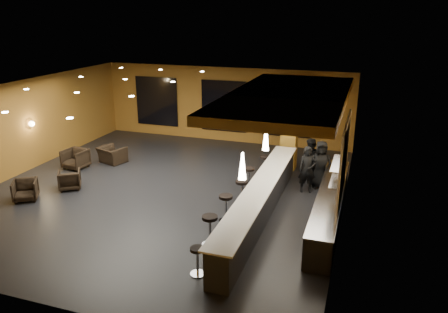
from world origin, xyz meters
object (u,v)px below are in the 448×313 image
(pendant_0, at_px, (242,166))
(bar_stool_2, at_px, (226,205))
(armchair_c, at_px, (75,159))
(bar_stool_4, at_px, (249,176))
(bar_stool_0, at_px, (197,257))
(bar_stool_5, at_px, (265,163))
(staff_b, at_px, (311,161))
(column, at_px, (290,126))
(bar_stool_1, at_px, (210,227))
(staff_a, at_px, (307,170))
(armchair_b, at_px, (70,179))
(prep_counter, at_px, (329,207))
(bar_counter, at_px, (260,202))
(armchair_a, at_px, (25,190))
(bar_stool_3, at_px, (242,189))
(staff_c, at_px, (320,165))
(pendant_1, at_px, (266,139))
(armchair_d, at_px, (112,155))
(pendant_2, at_px, (282,120))

(pendant_0, height_order, bar_stool_2, pendant_0)
(armchair_c, bearing_deg, bar_stool_4, 6.82)
(bar_stool_0, relative_size, bar_stool_5, 0.90)
(armchair_c, height_order, bar_stool_0, armchair_c)
(staff_b, height_order, armchair_c, staff_b)
(column, distance_m, bar_stool_1, 6.80)
(staff_a, xyz_separation_m, bar_stool_5, (-1.71, 0.99, -0.30))
(armchair_b, relative_size, bar_stool_5, 0.94)
(prep_counter, distance_m, staff_a, 2.20)
(bar_counter, distance_m, prep_counter, 2.06)
(column, xyz_separation_m, armchair_a, (-7.67, -5.80, -1.40))
(staff_a, height_order, bar_stool_1, staff_a)
(prep_counter, relative_size, bar_stool_0, 8.35)
(armchair_a, xyz_separation_m, bar_stool_3, (6.89, 1.88, 0.19))
(armchair_b, bearing_deg, staff_c, 165.17)
(armchair_b, relative_size, bar_stool_4, 0.92)
(pendant_0, distance_m, bar_stool_5, 5.78)
(pendant_0, relative_size, armchair_a, 0.92)
(bar_counter, relative_size, prep_counter, 1.33)
(pendant_1, relative_size, bar_stool_3, 0.83)
(prep_counter, height_order, staff_c, staff_c)
(staff_b, bearing_deg, bar_stool_0, -82.01)
(pendant_1, xyz_separation_m, armchair_a, (-7.67, -1.70, -2.00))
(armchair_d, xyz_separation_m, bar_stool_3, (6.23, -2.30, 0.21))
(pendant_1, bearing_deg, prep_counter, 0.00)
(pendant_1, relative_size, bar_stool_4, 0.86)
(bar_stool_3, bearing_deg, pendant_2, 71.48)
(column, bearing_deg, prep_counter, -64.00)
(prep_counter, relative_size, armchair_b, 8.01)
(pendant_2, relative_size, bar_stool_2, 0.83)
(pendant_1, relative_size, bar_stool_0, 0.97)
(pendant_2, bearing_deg, bar_stool_4, -131.68)
(prep_counter, relative_size, bar_stool_4, 7.35)
(staff_b, height_order, staff_c, staff_c)
(armchair_d, bearing_deg, pendant_0, 163.22)
(pendant_2, distance_m, bar_stool_1, 5.42)
(column, xyz_separation_m, armchair_b, (-6.90, -4.52, -1.41))
(armchair_d, distance_m, bar_stool_2, 7.08)
(armchair_a, xyz_separation_m, bar_stool_2, (6.77, 0.62, 0.19))
(armchair_b, relative_size, bar_stool_1, 0.87)
(pendant_2, distance_m, bar_stool_2, 4.12)
(bar_counter, relative_size, bar_stool_5, 10.07)
(pendant_0, relative_size, staff_c, 0.41)
(pendant_0, relative_size, bar_stool_4, 0.86)
(pendant_1, height_order, bar_stool_4, pendant_1)
(pendant_0, distance_m, armchair_c, 9.12)
(pendant_0, distance_m, bar_stool_1, 1.99)
(prep_counter, xyz_separation_m, bar_stool_5, (-2.68, 2.94, 0.08))
(pendant_0, xyz_separation_m, armchair_a, (-7.67, 0.80, -2.00))
(bar_stool_0, distance_m, bar_stool_3, 4.09)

